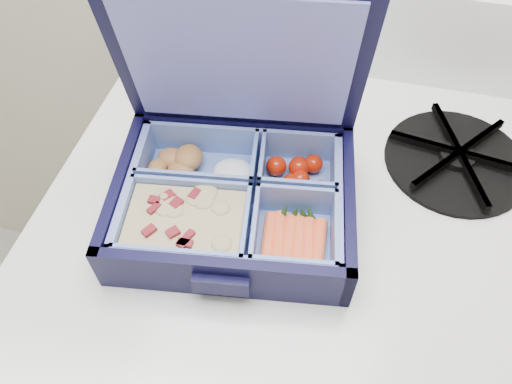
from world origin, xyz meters
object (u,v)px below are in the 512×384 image
(bento_box, at_px, (234,201))
(fork, at_px, (276,140))
(stove, at_px, (283,336))
(burner_grate, at_px, (458,156))

(bento_box, height_order, fork, bento_box)
(stove, height_order, burner_grate, burner_grate)
(burner_grate, bearing_deg, bento_box, -149.62)
(stove, distance_m, bento_box, 0.46)
(burner_grate, height_order, fork, burner_grate)
(stove, xyz_separation_m, fork, (-0.04, 0.08, 0.43))
(stove, height_order, bento_box, bento_box)
(bento_box, distance_m, fork, 0.13)
(stove, relative_size, burner_grate, 5.03)
(fork, bearing_deg, burner_grate, 31.43)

